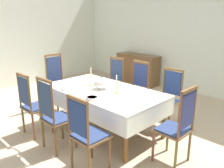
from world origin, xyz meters
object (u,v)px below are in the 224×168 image
(bowl_far_right, at_px, (91,77))
(chair_south_c, at_px, (86,133))
(chair_south_a, at_px, (32,103))
(chair_south_b, at_px, (54,114))
(chair_north_b, at_px, (136,88))
(bowl_near_left, at_px, (92,98))
(bowl_near_right, at_px, (115,82))
(sideboard, at_px, (137,69))
(chair_north_c, at_px, (168,97))
(spoon_secondary, at_px, (111,82))
(soup_tureen, at_px, (101,83))
(chair_north_a, at_px, (113,81))
(dining_table, at_px, (103,94))
(candlestick_west, at_px, (91,79))
(bowl_far_left, at_px, (66,89))
(spoon_primary, at_px, (99,101))
(chair_head_east, at_px, (177,125))
(candlestick_east, at_px, (117,87))
(chair_head_west, at_px, (58,82))

(bowl_far_right, bearing_deg, chair_south_c, -42.22)
(chair_south_a, bearing_deg, chair_south_c, 0.10)
(chair_south_b, relative_size, chair_north_b, 1.04)
(bowl_near_left, relative_size, bowl_near_right, 1.14)
(bowl_near_right, relative_size, sideboard, 0.12)
(chair_south_a, distance_m, chair_north_c, 2.47)
(bowl_far_right, relative_size, spoon_secondary, 0.79)
(chair_south_b, distance_m, soup_tureen, 1.04)
(bowl_near_left, bearing_deg, chair_north_a, 123.73)
(dining_table, bearing_deg, candlestick_west, -180.00)
(chair_north_a, height_order, bowl_near_left, chair_north_a)
(bowl_near_right, bearing_deg, chair_south_b, -86.24)
(chair_south_a, height_order, spoon_secondary, chair_south_a)
(chair_south_b, relative_size, candlestick_west, 3.34)
(chair_north_a, bearing_deg, bowl_far_left, 100.38)
(bowl_near_left, distance_m, spoon_primary, 0.14)
(chair_south_a, height_order, bowl_far_left, chair_south_a)
(dining_table, xyz_separation_m, bowl_far_right, (-0.81, 0.41, 0.09))
(chair_north_b, relative_size, chair_north_c, 1.03)
(chair_south_c, bearing_deg, chair_head_east, 52.74)
(chair_north_a, height_order, soup_tureen, chair_north_a)
(soup_tureen, relative_size, candlestick_east, 0.90)
(bowl_far_left, bearing_deg, spoon_primary, 2.43)
(chair_north_c, xyz_separation_m, chair_head_west, (-2.23, -0.99, 0.05))
(dining_table, distance_m, chair_north_a, 1.24)
(chair_south_a, height_order, chair_south_b, chair_south_b)
(dining_table, distance_m, chair_south_b, 1.00)
(chair_north_c, relative_size, candlestick_east, 3.40)
(sideboard, bearing_deg, soup_tureen, 117.31)
(chair_south_b, bearing_deg, bowl_near_right, 93.76)
(chair_south_a, xyz_separation_m, chair_south_b, (0.70, -0.00, 0.02))
(sideboard, bearing_deg, dining_table, 118.08)
(chair_north_c, bearing_deg, chair_north_a, -0.09)
(dining_table, distance_m, spoon_secondary, 0.52)
(dining_table, xyz_separation_m, chair_south_a, (-0.73, -0.99, -0.11))
(chair_south_c, relative_size, candlestick_west, 3.07)
(bowl_near_left, relative_size, spoon_primary, 1.12)
(candlestick_east, bearing_deg, dining_table, 180.00)
(chair_south_b, xyz_separation_m, soup_tureen, (-0.02, 1.00, 0.28))
(chair_south_c, bearing_deg, chair_north_c, 90.00)
(chair_south_c, bearing_deg, bowl_near_left, 133.15)
(chair_south_a, height_order, chair_north_b, chair_north_b)
(chair_north_a, xyz_separation_m, soup_tureen, (0.68, -0.99, 0.30))
(soup_tureen, distance_m, spoon_primary, 0.63)
(chair_south_b, distance_m, chair_head_west, 1.77)
(soup_tureen, distance_m, bowl_near_left, 0.56)
(chair_north_c, distance_m, soup_tureen, 1.30)
(chair_head_west, relative_size, bowl_far_left, 7.29)
(chair_south_b, height_order, bowl_near_right, chair_south_b)
(chair_north_a, relative_size, bowl_near_right, 6.61)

